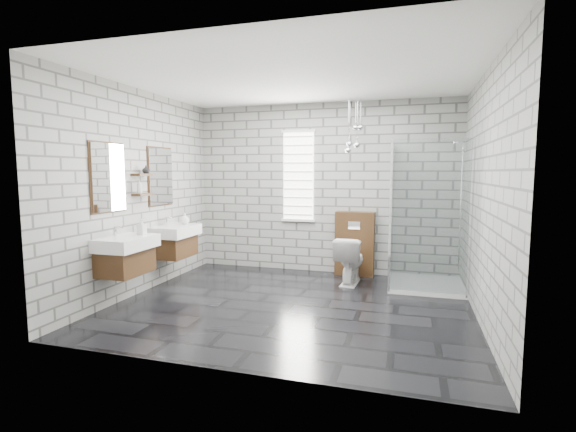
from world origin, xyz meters
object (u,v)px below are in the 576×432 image
at_px(vanity_right, 173,232).
at_px(cistern_panel, 355,244).
at_px(shower_enclosure, 420,253).
at_px(vanity_left, 124,244).
at_px(toilet, 350,260).

relative_size(vanity_right, cistern_panel, 1.57).
bearing_deg(shower_enclosure, cistern_panel, 151.74).
bearing_deg(vanity_left, shower_enclosure, 28.00).
bearing_deg(toilet, shower_enclosure, -177.35).
distance_m(vanity_left, shower_enclosure, 3.87).
height_order(vanity_right, toilet, vanity_right).
bearing_deg(shower_enclosure, vanity_right, -167.87).
relative_size(vanity_left, cistern_panel, 1.57).
xyz_separation_m(vanity_left, shower_enclosure, (3.41, 1.81, -0.25)).
distance_m(cistern_panel, shower_enclosure, 1.09).
distance_m(shower_enclosure, toilet, 0.98).
height_order(cistern_panel, toilet, cistern_panel).
bearing_deg(toilet, vanity_right, 19.73).
distance_m(vanity_right, cistern_panel, 2.76).
bearing_deg(vanity_left, cistern_panel, 43.60).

